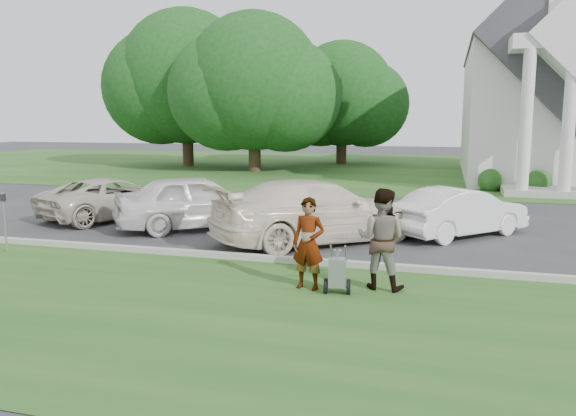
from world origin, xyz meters
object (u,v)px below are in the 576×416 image
at_px(tree_back, 342,99).
at_px(person_right, 381,240).
at_px(person_left, 308,244).
at_px(parking_meter_far, 4,215).
at_px(church, 554,69).
at_px(tree_left, 254,88).
at_px(striping_cart, 337,273).
at_px(car_c, 317,211).
at_px(car_b, 197,201).
at_px(parking_meter_near, 307,233).
at_px(tree_far, 186,83).
at_px(car_d, 460,212).
at_px(car_a, 114,198).

distance_m(tree_back, person_right, 31.69).
xyz_separation_m(person_left, parking_meter_far, (-7.75, 0.96, 0.04)).
bearing_deg(person_left, church, 80.48).
bearing_deg(tree_left, striping_cart, -67.36).
height_order(tree_back, car_c, tree_back).
bearing_deg(striping_cart, car_b, 127.30).
distance_m(tree_back, parking_meter_near, 30.58).
height_order(church, tree_far, church).
height_order(parking_meter_far, car_c, car_c).
bearing_deg(person_left, parking_meter_far, -178.65).
xyz_separation_m(car_b, car_d, (7.41, 0.96, -0.14)).
height_order(striping_cart, car_c, car_c).
height_order(parking_meter_near, car_a, car_a).
distance_m(parking_meter_far, car_b, 5.12).
relative_size(tree_back, person_right, 5.06).
relative_size(parking_meter_near, car_d, 0.32).
relative_size(tree_back, parking_meter_near, 7.38).
distance_m(tree_left, car_b, 19.27).
bearing_deg(parking_meter_near, tree_left, 111.89).
height_order(person_right, car_c, person_right).
height_order(parking_meter_far, car_a, parking_meter_far).
height_order(church, person_right, church).
bearing_deg(striping_cart, tree_back, 92.42).
bearing_deg(car_a, striping_cart, 169.33).
relative_size(tree_left, person_right, 5.59).
xyz_separation_m(church, car_d, (-5.03, -18.38, -5.27)).
xyz_separation_m(parking_meter_far, car_a, (-0.19, 4.91, -0.25)).
height_order(person_right, car_a, person_right).
xyz_separation_m(parking_meter_far, car_b, (3.17, 4.02, -0.10)).
bearing_deg(parking_meter_near, person_left, -74.99).
xyz_separation_m(tree_left, car_b, (4.57, -18.22, -4.30)).
relative_size(car_b, car_d, 1.16).
xyz_separation_m(tree_left, person_left, (9.15, -23.19, -4.25)).
height_order(tree_left, parking_meter_near, tree_left).
bearing_deg(parking_meter_near, parking_meter_far, -177.76).
bearing_deg(person_right, person_left, 24.58).
height_order(tree_left, striping_cart, tree_left).
bearing_deg(car_b, person_right, -166.38).
distance_m(person_left, parking_meter_far, 7.81).
relative_size(tree_far, car_d, 2.86).
relative_size(church, tree_back, 2.51).
bearing_deg(tree_back, person_left, -80.62).
height_order(person_right, parking_meter_far, person_right).
bearing_deg(person_right, car_d, -97.94).
relative_size(car_a, car_b, 1.01).
bearing_deg(tree_left, tree_far, 153.44).
bearing_deg(person_left, tree_back, 107.77).
bearing_deg(tree_far, car_b, -63.51).
relative_size(striping_cart, car_b, 0.21).
bearing_deg(car_b, person_left, -175.87).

